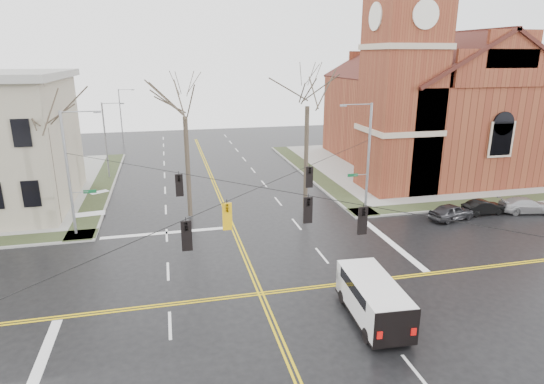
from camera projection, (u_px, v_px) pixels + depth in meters
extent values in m
plane|color=black|center=(261.00, 294.00, 25.35)|extent=(120.00, 120.00, 0.00)
cube|color=gray|center=(422.00, 166.00, 54.11)|extent=(30.00, 30.00, 0.15)
cube|color=#2C351C|center=(312.00, 172.00, 51.06)|extent=(2.00, 30.00, 0.02)
cube|color=#2C351C|center=(504.00, 200.00, 41.23)|extent=(30.00, 2.00, 0.02)
cube|color=#2C351C|center=(102.00, 185.00, 46.13)|extent=(2.00, 30.00, 0.02)
cube|color=gold|center=(259.00, 294.00, 25.32)|extent=(0.12, 100.00, 0.01)
cube|color=gold|center=(263.00, 293.00, 25.37)|extent=(0.12, 100.00, 0.01)
cube|color=gold|center=(261.00, 295.00, 25.23)|extent=(100.00, 0.12, 0.01)
cube|color=gold|center=(260.00, 293.00, 25.46)|extent=(100.00, 0.12, 0.01)
cube|color=silver|center=(167.00, 233.00, 34.03)|extent=(9.50, 0.50, 0.01)
cube|color=silver|center=(33.00, 384.00, 18.38)|extent=(0.50, 9.50, 0.01)
cube|color=silver|center=(390.00, 242.00, 32.31)|extent=(0.50, 9.50, 0.01)
cube|color=maroon|center=(402.00, 86.00, 42.03)|extent=(6.00, 6.00, 20.00)
cylinder|color=silver|center=(426.00, 14.00, 37.46)|extent=(2.40, 0.15, 2.40)
cylinder|color=silver|center=(375.00, 17.00, 39.63)|extent=(0.15, 2.40, 2.40)
cube|color=maroon|center=(429.00, 123.00, 53.84)|extent=(18.00, 24.00, 10.00)
cube|color=maroon|center=(379.00, 162.00, 47.04)|extent=(2.00, 5.00, 4.40)
cylinder|color=gray|center=(368.00, 158.00, 37.25)|extent=(0.20, 0.20, 9.00)
cylinder|color=gray|center=(361.00, 175.00, 37.50)|extent=(1.20, 0.06, 0.06)
cube|color=#0D4E27|center=(353.00, 175.00, 37.35)|extent=(0.90, 0.04, 0.25)
cylinder|color=gray|center=(358.00, 104.00, 35.71)|extent=(2.40, 0.08, 0.08)
cube|color=gray|center=(343.00, 105.00, 35.46)|extent=(0.50, 0.22, 0.15)
cylinder|color=gray|center=(68.00, 175.00, 32.19)|extent=(0.20, 0.20, 9.00)
cylinder|color=gray|center=(80.00, 192.00, 32.71)|extent=(1.20, 0.06, 0.06)
cube|color=#0D4E27|center=(90.00, 192.00, 32.86)|extent=(0.90, 0.04, 0.25)
cylinder|color=gray|center=(79.00, 112.00, 31.18)|extent=(2.40, 0.08, 0.08)
cube|color=gray|center=(97.00, 112.00, 31.46)|extent=(0.50, 0.22, 0.15)
cylinder|color=black|center=(260.00, 187.00, 23.55)|extent=(23.02, 23.02, 0.03)
cylinder|color=black|center=(260.00, 187.00, 23.55)|extent=(23.02, 23.02, 0.03)
imported|color=black|center=(187.00, 236.00, 19.16)|extent=(0.21, 0.26, 1.30)
imported|color=black|center=(309.00, 177.00, 28.38)|extent=(0.21, 0.26, 1.30)
imported|color=#E7AC0D|center=(227.00, 217.00, 21.47)|extent=(0.21, 0.26, 1.30)
imported|color=black|center=(179.00, 185.00, 26.62)|extent=(0.21, 0.26, 1.30)
imported|color=black|center=(363.00, 221.00, 20.92)|extent=(0.21, 0.26, 1.30)
imported|color=black|center=(308.00, 210.00, 22.35)|extent=(0.21, 0.26, 1.30)
cylinder|color=gray|center=(106.00, 141.00, 47.88)|extent=(0.16, 0.16, 8.00)
cylinder|color=gray|center=(112.00, 103.00, 46.97)|extent=(2.00, 0.07, 0.07)
cube|color=gray|center=(122.00, 103.00, 47.20)|extent=(0.45, 0.20, 0.13)
cylinder|color=gray|center=(121.00, 117.00, 66.51)|extent=(0.16, 0.16, 8.00)
cylinder|color=gray|center=(126.00, 90.00, 65.60)|extent=(2.00, 0.07, 0.07)
cube|color=gray|center=(133.00, 90.00, 65.84)|extent=(0.45, 0.20, 0.13)
cube|color=white|center=(373.00, 298.00, 22.52)|extent=(2.41, 5.52, 1.73)
cube|color=white|center=(357.00, 281.00, 24.71)|extent=(2.14, 1.04, 1.22)
cube|color=black|center=(356.00, 269.00, 24.89)|extent=(1.89, 0.24, 0.82)
cube|color=black|center=(372.00, 286.00, 22.55)|extent=(2.33, 3.79, 0.56)
cube|color=#B70C0A|center=(380.00, 335.00, 19.85)|extent=(0.25, 0.09, 0.35)
cube|color=#B70C0A|center=(414.00, 332.00, 20.11)|extent=(0.25, 0.09, 0.35)
cube|color=black|center=(372.00, 314.00, 22.78)|extent=(2.47, 5.57, 0.10)
cylinder|color=black|center=(343.00, 297.00, 24.30)|extent=(0.31, 0.75, 0.73)
cylinder|color=black|center=(376.00, 294.00, 24.61)|extent=(0.31, 0.75, 0.73)
cylinder|color=black|center=(368.00, 336.00, 20.93)|extent=(0.31, 0.75, 0.73)
cylinder|color=black|center=(406.00, 332.00, 21.24)|extent=(0.31, 0.75, 0.73)
imported|color=black|center=(451.00, 212.00, 36.56)|extent=(4.19, 2.45, 1.34)
imported|color=black|center=(484.00, 207.00, 37.87)|extent=(3.67, 1.34, 1.20)
imported|color=#AAA9AC|center=(526.00, 205.00, 38.26)|extent=(4.68, 2.62, 1.28)
cylinder|color=#3B3225|center=(53.00, 177.00, 34.54)|extent=(0.36, 0.36, 7.48)
cylinder|color=#3B3225|center=(188.00, 168.00, 36.11)|extent=(0.36, 0.36, 8.09)
cylinder|color=#3B3225|center=(306.00, 159.00, 37.85)|extent=(0.36, 0.36, 8.67)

